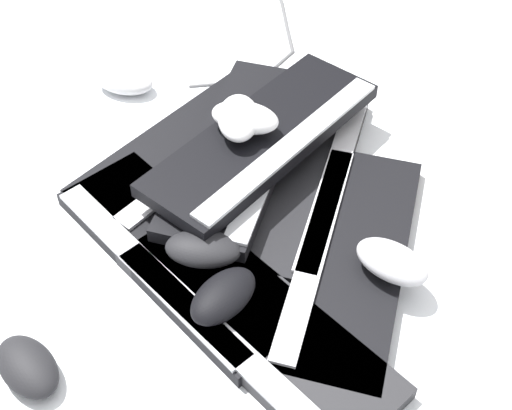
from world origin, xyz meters
The scene contains 17 objects.
ground_plane centered at (0.00, 0.00, 0.00)m, with size 3.20×3.20×0.00m, color silver.
keyboard_0 centered at (0.23, -0.02, 0.01)m, with size 0.24×0.46×0.03m.
keyboard_1 centered at (0.04, 0.14, 0.01)m, with size 0.45×0.18×0.03m.
keyboard_2 centered at (-0.12, 0.12, 0.01)m, with size 0.45×0.19×0.03m.
keyboard_3 centered at (-0.12, -0.06, 0.01)m, with size 0.38×0.44×0.03m.
keyboard_4 centered at (0.05, -0.12, 0.01)m, with size 0.38×0.45×0.03m.
keyboard_5 centered at (0.14, -0.06, 0.04)m, with size 0.38×0.45×0.03m.
keyboard_6 centered at (0.11, -0.09, 0.07)m, with size 0.24×0.46×0.03m.
mouse_0 centered at (0.00, 0.12, 0.05)m, with size 0.11×0.07×0.04m, color black.
mouse_1 centered at (0.14, -0.07, 0.11)m, with size 0.11×0.07×0.04m, color silver.
mouse_2 centered at (0.12, -0.11, 0.05)m, with size 0.11×0.07×0.04m, color black.
mouse_3 centered at (-0.08, 0.14, 0.05)m, with size 0.11×0.07×0.04m, color black.
mouse_4 centered at (-0.18, -0.08, 0.05)m, with size 0.11×0.07×0.04m, color #B7B7BC.
mouse_5 centered at (0.45, -0.02, 0.02)m, with size 0.11×0.07×0.04m, color silver.
mouse_6 centered at (0.00, 0.40, 0.02)m, with size 0.11×0.07×0.04m, color black.
mouse_7 centered at (0.14, -0.06, 0.11)m, with size 0.11×0.07×0.04m, color silver.
cable_0 centered at (0.43, -0.35, 0.00)m, with size 0.33×0.42×0.01m.
Camera 1 is at (-0.56, 0.46, 0.83)m, focal length 50.00 mm.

